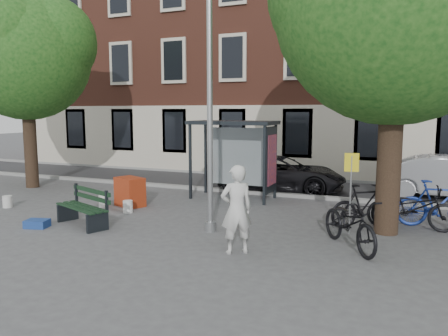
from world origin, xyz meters
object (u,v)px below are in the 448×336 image
lamppost (210,118)px  car_dark (281,174)px  bike_a (412,208)px  notice_sign (351,175)px  bench (84,209)px  red_stand (130,192)px  bus_shelter (245,142)px  bike_b (438,204)px  bike_c (350,223)px  bike_d (364,206)px  painter (237,209)px

lamppost → car_dark: (0.11, 6.00, -2.13)m
lamppost → bike_a: 5.48m
bike_a → notice_sign: notice_sign is taller
bench → red_stand: bench is taller
bench → bus_shelter: bearing=83.0°
bike_b → bike_c: bearing=137.1°
bench → bike_a: 8.31m
car_dark → notice_sign: 5.81m
bus_shelter → bike_b: (5.78, -1.58, -1.31)m
lamppost → bike_d: (3.44, 1.87, -2.23)m
bike_d → red_stand: bike_d is taller
car_dark → bus_shelter: bearing=153.3°
bike_c → bike_b: bearing=18.8°
bike_a → car_dark: (-4.46, 3.96, 0.09)m
bike_c → car_dark: bearing=82.0°
bike_c → lamppost: bearing=142.8°
bike_b → bike_d: size_ratio=1.09×
car_dark → bike_b: bearing=-130.3°
notice_sign → bike_d: bearing=57.9°
lamppost → red_stand: size_ratio=6.79×
lamppost → notice_sign: 3.64m
lamppost → bike_c: lamppost is taller
red_stand → notice_sign: (6.68, -0.49, 0.97)m
bike_b → bike_c: size_ratio=0.95×
bike_b → bike_c: (-1.84, -2.60, -0.05)m
bench → notice_sign: notice_sign is taller
lamppost → painter: bearing=-47.4°
red_stand → notice_sign: 6.77m
painter → bike_a: size_ratio=0.87×
lamppost → red_stand: 4.51m
bike_d → car_dark: size_ratio=0.40×
bike_c → painter: bearing=174.1°
bike_a → notice_sign: size_ratio=1.10×
bike_d → car_dark: 5.30m
bus_shelter → car_dark: 2.39m
bench → bike_d: (6.68, 2.65, 0.13)m
painter → bike_b: (3.97, 3.83, -0.32)m
lamppost → notice_sign: lamppost is taller
lamppost → car_dark: size_ratio=1.31×
bike_d → bike_b: bearing=-107.4°
lamppost → notice_sign: (3.18, 1.13, -1.36)m
car_dark → red_stand: car_dark is taller
bike_b → car_dark: car_dark is taller
bus_shelter → bike_c: size_ratio=1.33×
bench → bike_c: (6.57, 0.70, 0.13)m
lamppost → bike_d: lamppost is taller
bus_shelter → red_stand: (-2.89, -2.48, -1.47)m
painter → red_stand: bearing=-69.5°
bike_b → red_stand: 8.72m
bus_shelter → notice_sign: (3.79, -2.97, -0.50)m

